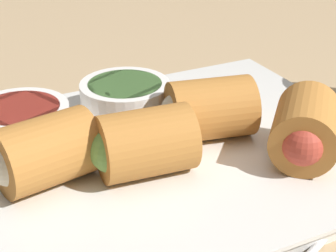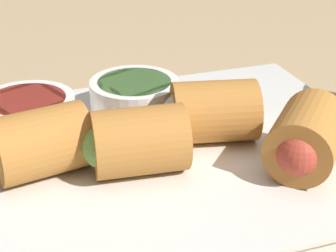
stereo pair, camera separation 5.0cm
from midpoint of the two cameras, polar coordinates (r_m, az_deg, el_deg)
The scene contains 8 objects.
table_surface at distance 41.59cm, azimuth 5.52°, elevation -6.71°, with size 180.00×140.00×2.00cm.
serving_plate at distance 42.18cm, azimuth 3.40°, elevation -3.26°, with size 32.20×26.22×1.50cm.
roll_front_left at distance 38.03cm, azimuth -9.73°, elevation -1.97°, with size 7.45×5.76×4.68cm.
roll_front_right at distance 39.89cm, azimuth 17.30°, elevation -1.42°, with size 7.71×7.79×4.68cm.
roll_back_left at distance 37.48cm, azimuth 0.42°, elevation -2.00°, with size 7.31×5.27×4.68cm.
roll_back_right at distance 42.28cm, azimuth 7.58°, elevation 1.35°, with size 7.48×5.92×4.68cm.
dipping_bowl_near at distance 45.98cm, azimuth -0.30°, elevation 2.90°, with size 7.32×7.32×3.06cm.
dipping_bowl_far at distance 43.70cm, azimuth -10.90°, elevation 1.00°, with size 7.32×7.32×3.06cm.
Camera 2 is at (-12.42, -32.14, 24.25)cm, focal length 60.00 mm.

